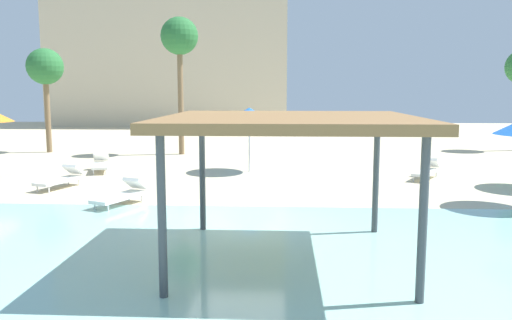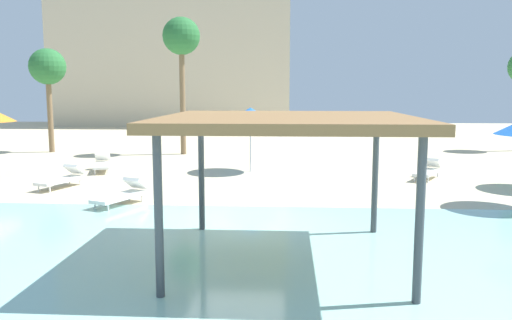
% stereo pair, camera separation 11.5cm
% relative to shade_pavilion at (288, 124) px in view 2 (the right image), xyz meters
% --- Properties ---
extents(ground_plane, '(80.00, 80.00, 0.00)m').
position_rel_shade_pavilion_xyz_m(ground_plane, '(-1.30, 2.98, -2.67)').
color(ground_plane, beige).
extents(lagoon_water, '(44.00, 13.50, 0.04)m').
position_rel_shade_pavilion_xyz_m(lagoon_water, '(-1.30, -2.27, -2.65)').
color(lagoon_water, '#99D1C6').
rests_on(lagoon_water, ground).
extents(shade_pavilion, '(4.72, 4.72, 2.83)m').
position_rel_shade_pavilion_xyz_m(shade_pavilion, '(0.00, 0.00, 0.00)').
color(shade_pavilion, '#42474C').
rests_on(shade_pavilion, ground).
extents(beach_umbrella_blue_5, '(2.32, 2.32, 2.61)m').
position_rel_shade_pavilion_xyz_m(beach_umbrella_blue_5, '(-1.51, 10.94, -0.38)').
color(beach_umbrella_blue_5, silver).
rests_on(beach_umbrella_blue_5, ground).
extents(lounge_chair_0, '(1.17, 1.99, 0.74)m').
position_rel_shade_pavilion_xyz_m(lounge_chair_0, '(-7.66, 7.15, -2.34)').
color(lounge_chair_0, white).
rests_on(lounge_chair_0, ground).
extents(lounge_chair_1, '(1.13, 1.99, 0.74)m').
position_rel_shade_pavilion_xyz_m(lounge_chair_1, '(-7.60, 10.69, -2.34)').
color(lounge_chair_1, white).
rests_on(lounge_chair_1, ground).
extents(lounge_chair_2, '(1.44, 1.95, 0.74)m').
position_rel_shade_pavilion_xyz_m(lounge_chair_2, '(5.27, 9.65, -2.34)').
color(lounge_chair_2, white).
rests_on(lounge_chair_2, ground).
extents(lounge_chair_3, '(1.29, 1.98, 0.74)m').
position_rel_shade_pavilion_xyz_m(lounge_chair_3, '(-4.75, 4.61, -2.34)').
color(lounge_chair_3, white).
rests_on(lounge_chair_3, ground).
extents(palm_tree_0, '(1.90, 1.90, 6.98)m').
position_rel_shade_pavilion_xyz_m(palm_tree_0, '(-5.41, 16.54, 3.17)').
color(palm_tree_0, brown).
rests_on(palm_tree_0, ground).
extents(palm_tree_1, '(1.90, 1.90, 5.49)m').
position_rel_shade_pavilion_xyz_m(palm_tree_1, '(-12.68, 17.01, 1.76)').
color(palm_tree_1, brown).
rests_on(palm_tree_1, ground).
extents(hotel_block_0, '(21.86, 10.18, 19.14)m').
position_rel_shade_pavilion_xyz_m(hotel_block_0, '(-10.80, 40.69, 6.90)').
color(hotel_block_0, beige).
rests_on(hotel_block_0, ground).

